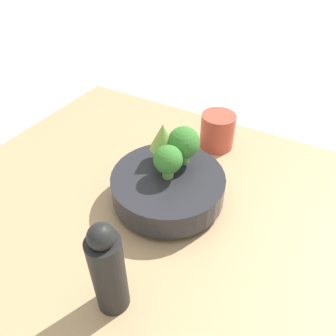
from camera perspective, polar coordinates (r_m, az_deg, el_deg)
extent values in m
plane|color=beige|center=(0.67, -2.93, -8.54)|extent=(6.00, 6.00, 0.00)
cube|color=tan|center=(0.66, -2.97, -7.61)|extent=(0.85, 0.73, 0.03)
cylinder|color=#28282D|center=(0.65, 0.00, -5.19)|extent=(0.10, 0.10, 0.01)
cylinder|color=#28282D|center=(0.63, 0.00, -3.14)|extent=(0.22, 0.22, 0.05)
cylinder|color=#6BA34C|center=(0.64, -0.83, 2.43)|extent=(0.03, 0.03, 0.03)
cone|color=#84AD47|center=(0.61, -0.86, 5.54)|extent=(0.05, 0.05, 0.05)
cylinder|color=#7AB256|center=(0.60, 0.00, -0.69)|extent=(0.02, 0.02, 0.02)
sphere|color=#387A2D|center=(0.59, 0.00, 1.48)|extent=(0.05, 0.05, 0.05)
cylinder|color=#6BA34C|center=(0.64, 2.66, 1.96)|extent=(0.02, 0.02, 0.03)
sphere|color=#387A2D|center=(0.62, 2.76, 4.47)|extent=(0.06, 0.06, 0.06)
cylinder|color=#C64C38|center=(0.78, 8.61, 6.41)|extent=(0.08, 0.08, 0.08)
cylinder|color=black|center=(0.47, -10.26, -17.79)|extent=(0.05, 0.05, 0.14)
sphere|color=black|center=(0.41, -11.60, -11.60)|extent=(0.04, 0.04, 0.04)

